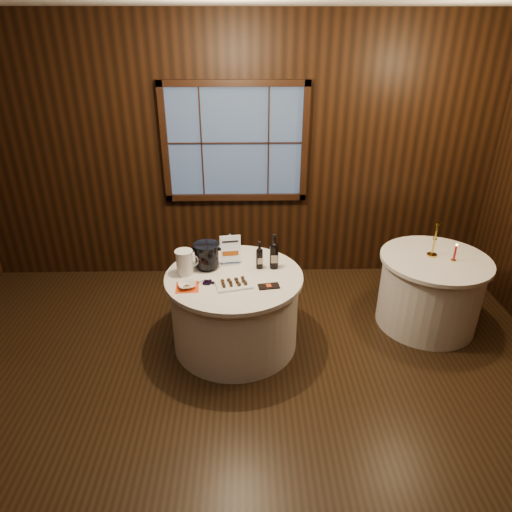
{
  "coord_description": "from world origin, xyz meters",
  "views": [
    {
      "loc": [
        0.12,
        -2.68,
        2.83
      ],
      "look_at": [
        0.2,
        0.9,
        1.02
      ],
      "focal_mm": 32.0,
      "sensor_mm": 36.0,
      "label": 1
    }
  ],
  "objects_px": {
    "sign_stand": "(230,254)",
    "chocolate_plate": "(234,283)",
    "cracker_bowl": "(187,285)",
    "port_bottle_left": "(259,257)",
    "chocolate_box": "(269,286)",
    "main_table": "(235,310)",
    "grape_bunch": "(208,282)",
    "glass_pitcher": "(185,262)",
    "side_table": "(430,291)",
    "ice_bucket": "(207,255)",
    "brass_candlestick": "(434,244)",
    "red_candle": "(455,254)",
    "port_bottle_right": "(274,254)"
  },
  "relations": [
    {
      "from": "sign_stand",
      "to": "chocolate_plate",
      "type": "bearing_deg",
      "value": -92.72
    },
    {
      "from": "chocolate_plate",
      "to": "cracker_bowl",
      "type": "xyz_separation_m",
      "value": [
        -0.41,
        -0.03,
        0.0
      ]
    },
    {
      "from": "port_bottle_left",
      "to": "chocolate_box",
      "type": "relative_size",
      "value": 1.47
    },
    {
      "from": "sign_stand",
      "to": "main_table",
      "type": "bearing_deg",
      "value": -88.55
    },
    {
      "from": "chocolate_box",
      "to": "grape_bunch",
      "type": "xyz_separation_m",
      "value": [
        -0.54,
        0.07,
        0.01
      ]
    },
    {
      "from": "grape_bunch",
      "to": "glass_pitcher",
      "type": "bearing_deg",
      "value": 139.46
    },
    {
      "from": "sign_stand",
      "to": "port_bottle_left",
      "type": "xyz_separation_m",
      "value": [
        0.28,
        -0.08,
        0.01
      ]
    },
    {
      "from": "side_table",
      "to": "sign_stand",
      "type": "height_order",
      "value": "sign_stand"
    },
    {
      "from": "sign_stand",
      "to": "ice_bucket",
      "type": "distance_m",
      "value": 0.23
    },
    {
      "from": "main_table",
      "to": "chocolate_plate",
      "type": "bearing_deg",
      "value": -89.45
    },
    {
      "from": "grape_bunch",
      "to": "brass_candlestick",
      "type": "xyz_separation_m",
      "value": [
        2.2,
        0.51,
        0.11
      ]
    },
    {
      "from": "red_candle",
      "to": "sign_stand",
      "type": "bearing_deg",
      "value": -179.45
    },
    {
      "from": "sign_stand",
      "to": "chocolate_box",
      "type": "bearing_deg",
      "value": -59.77
    },
    {
      "from": "ice_bucket",
      "to": "red_candle",
      "type": "relative_size",
      "value": 1.33
    },
    {
      "from": "port_bottle_right",
      "to": "chocolate_box",
      "type": "relative_size",
      "value": 1.86
    },
    {
      "from": "sign_stand",
      "to": "grape_bunch",
      "type": "distance_m",
      "value": 0.43
    },
    {
      "from": "main_table",
      "to": "sign_stand",
      "type": "bearing_deg",
      "value": 99.59
    },
    {
      "from": "ice_bucket",
      "to": "cracker_bowl",
      "type": "bearing_deg",
      "value": -112.54
    },
    {
      "from": "grape_bunch",
      "to": "cracker_bowl",
      "type": "bearing_deg",
      "value": -161.89
    },
    {
      "from": "cracker_bowl",
      "to": "side_table",
      "type": "bearing_deg",
      "value": 12.05
    },
    {
      "from": "main_table",
      "to": "sign_stand",
      "type": "height_order",
      "value": "sign_stand"
    },
    {
      "from": "red_candle",
      "to": "main_table",
      "type": "bearing_deg",
      "value": -173.69
    },
    {
      "from": "port_bottle_right",
      "to": "side_table",
      "type": "bearing_deg",
      "value": 4.97
    },
    {
      "from": "port_bottle_right",
      "to": "glass_pitcher",
      "type": "height_order",
      "value": "port_bottle_right"
    },
    {
      "from": "ice_bucket",
      "to": "grape_bunch",
      "type": "xyz_separation_m",
      "value": [
        0.03,
        -0.3,
        -0.11
      ]
    },
    {
      "from": "port_bottle_right",
      "to": "glass_pitcher",
      "type": "distance_m",
      "value": 0.83
    },
    {
      "from": "port_bottle_right",
      "to": "chocolate_box",
      "type": "height_order",
      "value": "port_bottle_right"
    },
    {
      "from": "main_table",
      "to": "brass_candlestick",
      "type": "bearing_deg",
      "value": 10.1
    },
    {
      "from": "port_bottle_right",
      "to": "cracker_bowl",
      "type": "xyz_separation_m",
      "value": [
        -0.78,
        -0.35,
        -0.13
      ]
    },
    {
      "from": "side_table",
      "to": "chocolate_plate",
      "type": "xyz_separation_m",
      "value": [
        -2.0,
        -0.49,
        0.4
      ]
    },
    {
      "from": "chocolate_box",
      "to": "brass_candlestick",
      "type": "relative_size",
      "value": 0.52
    },
    {
      "from": "port_bottle_left",
      "to": "sign_stand",
      "type": "bearing_deg",
      "value": 152.94
    },
    {
      "from": "brass_candlestick",
      "to": "cracker_bowl",
      "type": "bearing_deg",
      "value": -166.64
    },
    {
      "from": "main_table",
      "to": "port_bottle_left",
      "type": "relative_size",
      "value": 4.67
    },
    {
      "from": "cracker_bowl",
      "to": "port_bottle_right",
      "type": "bearing_deg",
      "value": 23.86
    },
    {
      "from": "main_table",
      "to": "grape_bunch",
      "type": "height_order",
      "value": "grape_bunch"
    },
    {
      "from": "glass_pitcher",
      "to": "red_candle",
      "type": "relative_size",
      "value": 1.27
    },
    {
      "from": "port_bottle_right",
      "to": "cracker_bowl",
      "type": "bearing_deg",
      "value": -157.05
    },
    {
      "from": "sign_stand",
      "to": "glass_pitcher",
      "type": "xyz_separation_m",
      "value": [
        -0.41,
        -0.18,
        0.01
      ]
    },
    {
      "from": "sign_stand",
      "to": "red_candle",
      "type": "distance_m",
      "value": 2.18
    },
    {
      "from": "glass_pitcher",
      "to": "red_candle",
      "type": "xyz_separation_m",
      "value": [
        2.59,
        0.2,
        -0.05
      ]
    },
    {
      "from": "side_table",
      "to": "chocolate_box",
      "type": "distance_m",
      "value": 1.81
    },
    {
      "from": "main_table",
      "to": "cracker_bowl",
      "type": "relative_size",
      "value": 8.28
    },
    {
      "from": "port_bottle_right",
      "to": "main_table",
      "type": "bearing_deg",
      "value": -161.5
    },
    {
      "from": "main_table",
      "to": "grape_bunch",
      "type": "xyz_separation_m",
      "value": [
        -0.23,
        -0.16,
        0.4
      ]
    },
    {
      "from": "side_table",
      "to": "chocolate_plate",
      "type": "distance_m",
      "value": 2.1
    },
    {
      "from": "sign_stand",
      "to": "grape_bunch",
      "type": "xyz_separation_m",
      "value": [
        -0.19,
        -0.37,
        -0.09
      ]
    },
    {
      "from": "port_bottle_left",
      "to": "brass_candlestick",
      "type": "relative_size",
      "value": 0.76
    },
    {
      "from": "sign_stand",
      "to": "brass_candlestick",
      "type": "xyz_separation_m",
      "value": [
        2.01,
        0.14,
        0.02
      ]
    },
    {
      "from": "main_table",
      "to": "port_bottle_right",
      "type": "distance_m",
      "value": 0.67
    }
  ]
}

